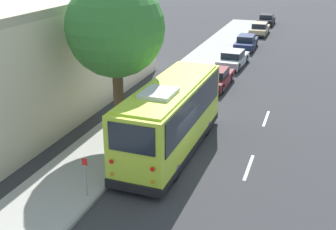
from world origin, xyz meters
TOP-DOWN VIEW (x-y plane):
  - ground_plane at (0.00, 0.00)m, footprint 160.00×160.00m
  - sidewalk_slab at (0.00, 3.66)m, footprint 80.00×3.22m
  - curb_strip at (0.00, 1.99)m, footprint 80.00×0.14m
  - shuttle_bus at (1.30, 0.60)m, footprint 8.67×2.58m
  - parked_sedan_maroon at (11.75, 0.95)m, footprint 4.37×1.86m
  - parked_sedan_silver at (17.44, 0.87)m, footprint 4.68×1.93m
  - parked_sedan_navy at (23.96, 0.92)m, footprint 4.59×1.81m
  - parked_sedan_tan at (31.43, 0.70)m, footprint 4.61×1.81m
  - parked_sedan_black at (38.05, 0.78)m, footprint 4.23×1.82m
  - street_tree at (2.22, 3.62)m, footprint 4.66×4.66m
  - sign_post_near at (-3.58, 2.31)m, footprint 0.06×0.22m
  - sign_post_far at (-1.84, 2.31)m, footprint 0.06×0.22m
  - fire_hydrant at (6.68, 2.50)m, footprint 0.22×0.22m
  - building_backdrop at (2.42, 10.06)m, footprint 23.87×7.47m
  - lane_stripe_mid at (1.00, -3.13)m, footprint 2.40×0.14m
  - lane_stripe_ahead at (7.00, -3.13)m, footprint 2.40×0.14m

SIDE VIEW (x-z plane):
  - ground_plane at x=0.00m, z-range 0.00..0.00m
  - lane_stripe_mid at x=1.00m, z-range 0.00..0.01m
  - lane_stripe_ahead at x=7.00m, z-range 0.00..0.01m
  - sidewalk_slab at x=0.00m, z-range 0.00..0.15m
  - curb_strip at x=0.00m, z-range 0.00..0.15m
  - fire_hydrant at x=6.68m, z-range 0.15..0.96m
  - parked_sedan_maroon at x=11.75m, z-range -0.05..1.25m
  - parked_sedan_silver at x=17.44m, z-range -0.05..1.25m
  - parked_sedan_black at x=38.05m, z-range -0.05..1.27m
  - parked_sedan_navy at x=23.96m, z-range -0.04..1.28m
  - parked_sedan_tan at x=31.43m, z-range -0.04..1.29m
  - sign_post_far at x=-1.84m, z-range 0.17..1.68m
  - sign_post_near at x=-3.58m, z-range 0.17..1.78m
  - shuttle_bus at x=1.30m, z-range 0.12..3.63m
  - building_backdrop at x=2.42m, z-range -0.19..6.23m
  - street_tree at x=2.22m, z-range 1.63..10.04m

